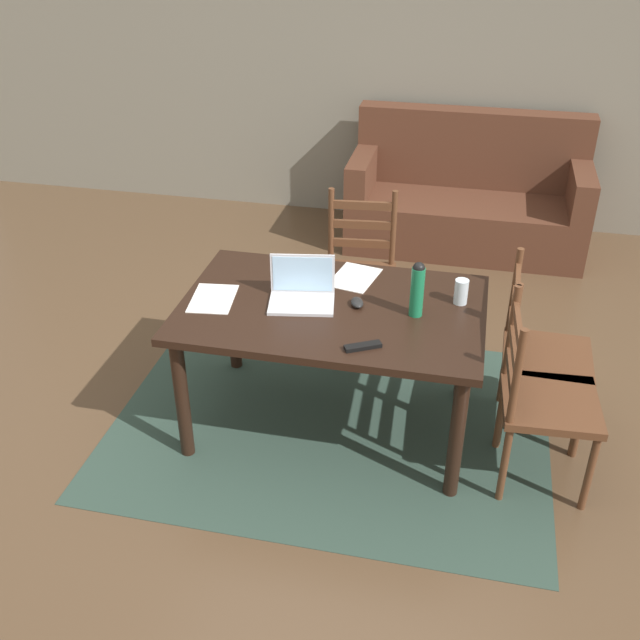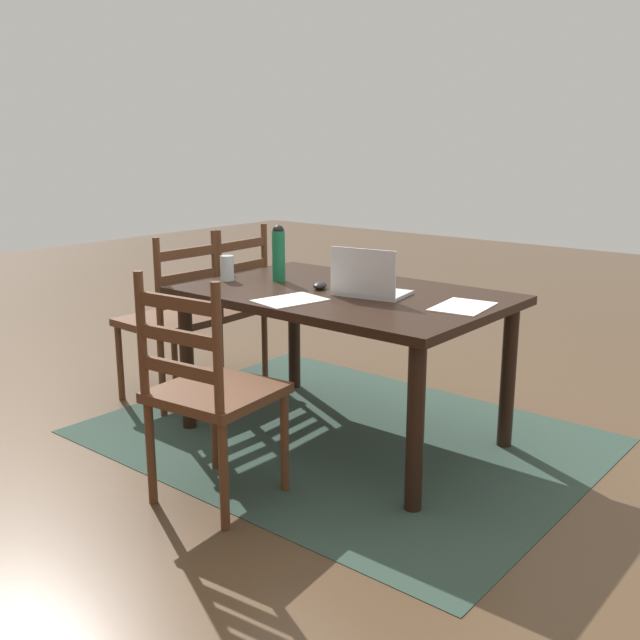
% 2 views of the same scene
% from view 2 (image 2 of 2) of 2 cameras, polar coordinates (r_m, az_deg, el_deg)
% --- Properties ---
extents(ground_plane, '(14.00, 14.00, 0.00)m').
position_cam_2_polar(ground_plane, '(3.66, 1.72, -9.01)').
color(ground_plane, brown).
extents(area_rug, '(2.31, 1.78, 0.01)m').
position_cam_2_polar(area_rug, '(3.66, 1.72, -8.97)').
color(area_rug, '#2D4238').
rests_on(area_rug, ground).
extents(dining_table, '(1.50, 0.97, 0.73)m').
position_cam_2_polar(dining_table, '(3.46, 1.80, 0.81)').
color(dining_table, black).
rests_on(dining_table, ground).
extents(chair_far_head, '(0.48, 0.48, 0.95)m').
position_cam_2_polar(chair_far_head, '(2.91, -8.58, -5.61)').
color(chair_far_head, '#56331E').
rests_on(chair_far_head, ground).
extents(chair_right_far, '(0.45, 0.45, 0.95)m').
position_cam_2_polar(chair_right_far, '(4.08, -11.51, -0.02)').
color(chair_right_far, '#56331E').
rests_on(chair_right_far, ground).
extents(chair_right_near, '(0.46, 0.46, 0.95)m').
position_cam_2_polar(chair_right_near, '(4.33, -7.52, 0.94)').
color(chair_right_near, '#56331E').
rests_on(chair_right_near, ground).
extents(laptop, '(0.35, 0.27, 0.23)m').
position_cam_2_polar(laptop, '(3.33, 3.78, 2.83)').
color(laptop, silver).
rests_on(laptop, dining_table).
extents(water_bottle, '(0.07, 0.07, 0.28)m').
position_cam_2_polar(water_bottle, '(3.68, -3.26, 5.30)').
color(water_bottle, '#197247').
rests_on(water_bottle, dining_table).
extents(drinking_glass, '(0.07, 0.07, 0.13)m').
position_cam_2_polar(drinking_glass, '(3.72, -7.25, 4.03)').
color(drinking_glass, silver).
rests_on(drinking_glass, dining_table).
extents(computer_mouse, '(0.09, 0.11, 0.03)m').
position_cam_2_polar(computer_mouse, '(3.49, -0.00, 2.71)').
color(computer_mouse, black).
rests_on(computer_mouse, dining_table).
extents(tv_remote, '(0.17, 0.12, 0.02)m').
position_cam_2_polar(tv_remote, '(3.84, 2.48, 3.61)').
color(tv_remote, black).
rests_on(tv_remote, dining_table).
extents(paper_stack_left, '(0.24, 0.32, 0.00)m').
position_cam_2_polar(paper_stack_left, '(3.18, 11.07, 1.03)').
color(paper_stack_left, white).
rests_on(paper_stack_left, dining_table).
extents(paper_stack_right, '(0.27, 0.33, 0.00)m').
position_cam_2_polar(paper_stack_right, '(3.24, -2.35, 1.56)').
color(paper_stack_right, white).
rests_on(paper_stack_right, dining_table).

